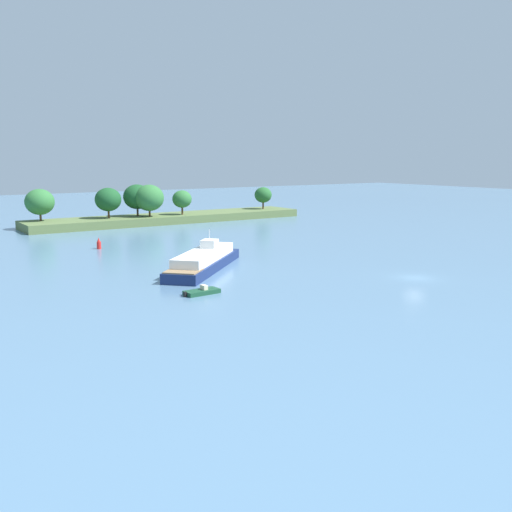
# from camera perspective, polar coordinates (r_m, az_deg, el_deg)

# --- Properties ---
(ground_plane) EXTENTS (400.00, 400.00, 0.00)m
(ground_plane) POSITION_cam_1_polar(r_m,az_deg,el_deg) (74.64, 15.49, -2.10)
(ground_plane) COLOR slate
(treeline_island) EXTENTS (65.82, 11.66, 8.93)m
(treeline_island) POSITION_cam_1_polar(r_m,az_deg,el_deg) (133.93, -9.98, 4.49)
(treeline_island) COLOR #566B3D
(treeline_island) RESTS_ON ground
(white_riverboat) EXTENTS (17.89, 17.26, 5.10)m
(white_riverboat) POSITION_cam_1_polar(r_m,az_deg,el_deg) (77.35, -5.17, -0.45)
(white_riverboat) COLOR navy
(white_riverboat) RESTS_ON ground
(fishing_skiff) EXTENTS (4.29, 2.00, 0.98)m
(fishing_skiff) POSITION_cam_1_polar(r_m,az_deg,el_deg) (63.69, -5.41, -3.54)
(fishing_skiff) COLOR #19472D
(fishing_skiff) RESTS_ON ground
(channel_buoy_red) EXTENTS (0.70, 0.70, 1.90)m
(channel_buoy_red) POSITION_cam_1_polar(r_m,az_deg,el_deg) (97.99, -15.31, 1.15)
(channel_buoy_red) COLOR red
(channel_buoy_red) RESTS_ON ground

